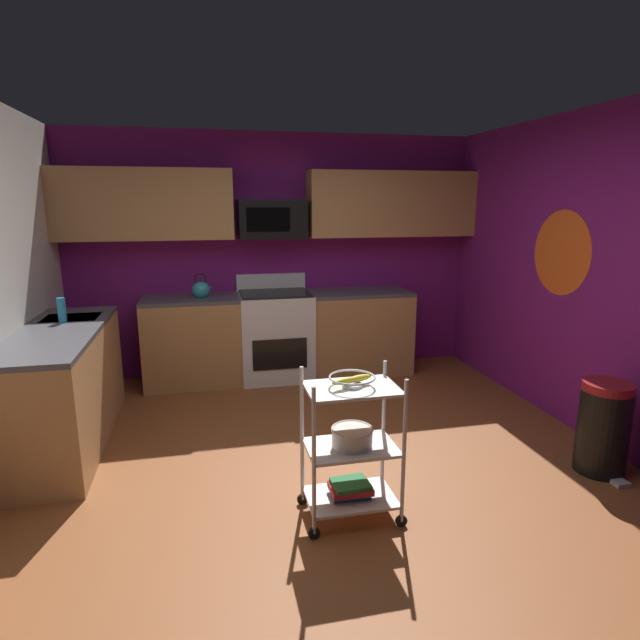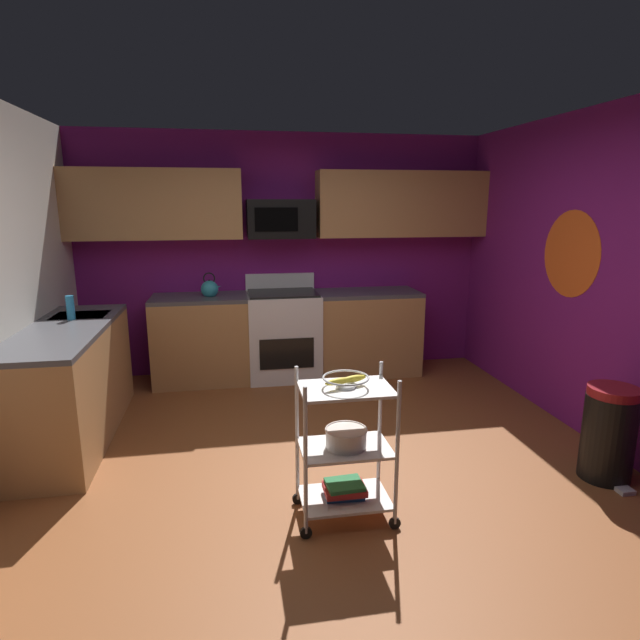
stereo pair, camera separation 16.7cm
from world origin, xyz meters
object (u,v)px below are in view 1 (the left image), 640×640
object	(u,v)px
microwave	(272,219)
mixing_bowl_large	(352,437)
oven_range	(275,334)
dish_soap_bottle	(62,310)
kettle	(201,290)
fruit_bowl	(352,379)
trash_can	(603,428)
book_stack	(350,489)
rolling_cart	(351,447)

from	to	relation	value
microwave	mixing_bowl_large	distance (m)	3.02
oven_range	dish_soap_bottle	xyz separation A→B (m)	(-1.86, -0.93, 0.54)
dish_soap_bottle	kettle	bearing A→B (deg)	40.13
fruit_bowl	trash_can	xyz separation A→B (m)	(1.88, 0.13, -0.55)
book_stack	dish_soap_bottle	size ratio (longest dim) A/B	1.25
mixing_bowl_large	kettle	world-z (taller)	kettle
rolling_cart	dish_soap_bottle	distance (m)	2.67
microwave	dish_soap_bottle	xyz separation A→B (m)	(-1.86, -1.04, -0.68)
microwave	trash_can	world-z (taller)	microwave
rolling_cart	dish_soap_bottle	world-z (taller)	dish_soap_bottle
oven_range	trash_can	bearing A→B (deg)	-52.30
trash_can	book_stack	bearing A→B (deg)	-175.93
kettle	oven_range	bearing A→B (deg)	0.29
microwave	dish_soap_bottle	world-z (taller)	microwave
oven_range	book_stack	bearing A→B (deg)	-88.21
oven_range	fruit_bowl	xyz separation A→B (m)	(0.08, -2.67, 0.40)
fruit_bowl	trash_can	world-z (taller)	fruit_bowl
trash_can	oven_range	bearing A→B (deg)	127.70
fruit_bowl	mixing_bowl_large	world-z (taller)	fruit_bowl
oven_range	book_stack	size ratio (longest dim) A/B	4.42
rolling_cart	fruit_bowl	xyz separation A→B (m)	(-0.00, 0.00, 0.42)
microwave	rolling_cart	world-z (taller)	microwave
oven_range	dish_soap_bottle	world-z (taller)	dish_soap_bottle
mixing_bowl_large	book_stack	bearing A→B (deg)	180.00
trash_can	fruit_bowl	bearing A→B (deg)	-175.93
mixing_bowl_large	oven_range	bearing A→B (deg)	91.90
dish_soap_bottle	trash_can	distance (m)	4.20
microwave	rolling_cart	distance (m)	3.05
rolling_cart	fruit_bowl	distance (m)	0.42
book_stack	trash_can	size ratio (longest dim) A/B	0.38
book_stack	fruit_bowl	bearing A→B (deg)	91.79
rolling_cart	book_stack	xyz separation A→B (m)	(-0.00, 0.00, -0.27)
kettle	trash_can	xyz separation A→B (m)	(2.72, -2.54, -0.67)
rolling_cart	book_stack	distance (m)	0.27
oven_range	dish_soap_bottle	size ratio (longest dim) A/B	5.50
oven_range	trash_can	world-z (taller)	oven_range
kettle	dish_soap_bottle	size ratio (longest dim) A/B	1.32
trash_can	microwave	bearing A→B (deg)	126.59
oven_range	mixing_bowl_large	size ratio (longest dim) A/B	4.37
rolling_cart	kettle	xyz separation A→B (m)	(-0.84, 2.67, 0.54)
oven_range	kettle	distance (m)	0.92
kettle	book_stack	bearing A→B (deg)	-72.50
oven_range	mixing_bowl_large	bearing A→B (deg)	-88.10
mixing_bowl_large	trash_can	bearing A→B (deg)	4.08
kettle	trash_can	size ratio (longest dim) A/B	0.40
microwave	trash_can	size ratio (longest dim) A/B	1.06
rolling_cart	book_stack	size ratio (longest dim) A/B	3.67
dish_soap_bottle	rolling_cart	bearing A→B (deg)	-41.86
fruit_bowl	book_stack	world-z (taller)	fruit_bowl
rolling_cart	kettle	distance (m)	2.85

